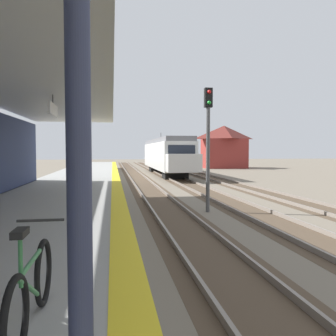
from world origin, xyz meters
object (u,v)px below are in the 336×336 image
approaching_train (166,155)px  rail_signal_post (208,136)px  distant_trackside_house (224,146)px  bicycle_beside_commuter (32,290)px

approaching_train → rail_signal_post: size_ratio=3.77×
distant_trackside_house → bicycle_beside_commuter: bearing=-110.3°
rail_signal_post → distant_trackside_house: 38.36m
rail_signal_post → distant_trackside_house: size_ratio=0.79×
rail_signal_post → distant_trackside_house: (12.68, 36.21, 0.14)m
bicycle_beside_commuter → rail_signal_post: rail_signal_post is taller
approaching_train → rail_signal_post: rail_signal_post is taller
approaching_train → bicycle_beside_commuter: approaching_train is taller
rail_signal_post → distant_trackside_house: distant_trackside_house is taller
bicycle_beside_commuter → distant_trackside_house: distant_trackside_house is taller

